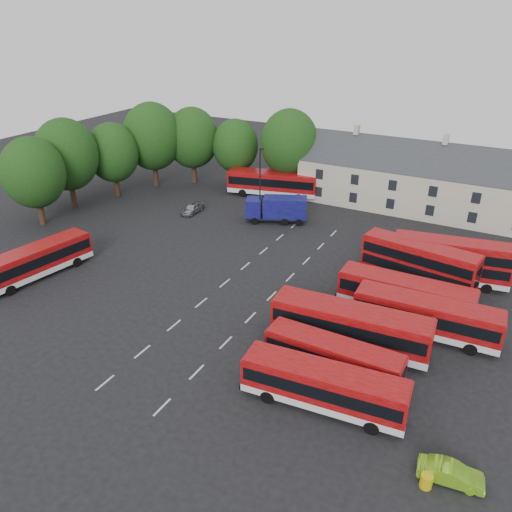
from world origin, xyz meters
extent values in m
plane|color=black|center=(0.00, 0.00, 0.00)|extent=(140.00, 140.00, 0.00)
cube|color=beige|center=(0.00, -14.00, 0.01)|extent=(0.15, 1.80, 0.01)
cube|color=beige|center=(0.00, -10.00, 0.01)|extent=(0.15, 1.80, 0.01)
cube|color=beige|center=(0.00, -6.00, 0.01)|extent=(0.15, 1.80, 0.01)
cube|color=beige|center=(0.00, -2.00, 0.01)|extent=(0.15, 1.80, 0.01)
cube|color=beige|center=(0.00, 2.00, 0.01)|extent=(0.15, 1.80, 0.01)
cube|color=beige|center=(0.00, 6.00, 0.01)|extent=(0.15, 1.80, 0.01)
cube|color=beige|center=(0.00, 10.00, 0.01)|extent=(0.15, 1.80, 0.01)
cube|color=beige|center=(0.00, 14.00, 0.01)|extent=(0.15, 1.80, 0.01)
cube|color=beige|center=(0.00, 18.00, 0.01)|extent=(0.15, 1.80, 0.01)
cube|color=beige|center=(5.00, -14.00, 0.01)|extent=(0.15, 1.80, 0.01)
cube|color=beige|center=(5.00, -10.00, 0.01)|extent=(0.15, 1.80, 0.01)
cube|color=beige|center=(5.00, -6.00, 0.01)|extent=(0.15, 1.80, 0.01)
cube|color=beige|center=(5.00, -2.00, 0.01)|extent=(0.15, 1.80, 0.01)
cube|color=beige|center=(5.00, 2.00, 0.01)|extent=(0.15, 1.80, 0.01)
cube|color=beige|center=(5.00, 6.00, 0.01)|extent=(0.15, 1.80, 0.01)
cube|color=beige|center=(5.00, 10.00, 0.01)|extent=(0.15, 1.80, 0.01)
cube|color=beige|center=(5.00, 14.00, 0.01)|extent=(0.15, 1.80, 0.01)
cube|color=beige|center=(5.00, 18.00, 0.01)|extent=(0.15, 1.80, 0.01)
cylinder|color=black|center=(-27.00, 4.00, 1.92)|extent=(0.70, 0.70, 3.85)
ellipsoid|color=#0F3910|center=(-27.00, 4.00, 6.39)|extent=(7.26, 7.26, 8.35)
cylinder|color=black|center=(-28.00, 10.00, 2.10)|extent=(0.70, 0.70, 4.20)
ellipsoid|color=#0F3910|center=(-28.00, 10.00, 6.97)|extent=(7.92, 7.92, 9.11)
cylinder|color=black|center=(-26.00, 16.00, 1.84)|extent=(0.70, 0.70, 3.67)
ellipsoid|color=#0F3910|center=(-26.00, 16.00, 6.10)|extent=(6.93, 6.93, 7.97)
cylinder|color=black|center=(-24.00, 22.00, 2.19)|extent=(0.70, 0.70, 4.38)
ellipsoid|color=#0F3910|center=(-24.00, 22.00, 7.26)|extent=(8.25, 8.25, 9.49)
cylinder|color=black|center=(-20.00, 26.00, 2.01)|extent=(0.70, 0.70, 4.02)
ellipsoid|color=#0F3910|center=(-20.00, 26.00, 6.68)|extent=(7.59, 7.59, 8.73)
cylinder|color=black|center=(-14.00, 28.00, 1.75)|extent=(0.70, 0.70, 3.50)
ellipsoid|color=#0F3910|center=(-14.00, 28.00, 5.81)|extent=(6.60, 6.60, 7.59)
cylinder|color=black|center=(-6.00, 29.00, 2.10)|extent=(0.70, 0.70, 4.20)
ellipsoid|color=#0F3910|center=(-6.00, 29.00, 6.97)|extent=(7.92, 7.92, 9.11)
cube|color=beige|center=(14.00, 30.00, 2.75)|extent=(35.00, 7.00, 5.50)
cube|color=#2D3035|center=(14.00, 30.00, 5.50)|extent=(35.70, 7.13, 7.13)
cube|color=beige|center=(3.00, 30.00, 9.46)|extent=(0.60, 0.90, 1.20)
cube|color=beige|center=(14.00, 30.00, 9.46)|extent=(0.60, 0.90, 1.20)
cube|color=silver|center=(14.21, -8.92, 0.75)|extent=(10.86, 3.38, 0.53)
cube|color=#92080B|center=(14.21, -8.92, 1.97)|extent=(10.86, 3.38, 1.89)
cube|color=black|center=(14.21, -8.92, 2.02)|extent=(10.44, 3.40, 0.92)
cube|color=#92080B|center=(14.21, -8.92, 2.96)|extent=(10.64, 3.26, 0.12)
cylinder|color=black|center=(10.91, -10.32, 0.49)|extent=(0.99, 0.36, 0.97)
cylinder|color=black|center=(17.52, -7.52, 0.49)|extent=(0.99, 0.36, 0.97)
cube|color=silver|center=(13.62, -5.60, 0.69)|extent=(9.84, 2.41, 0.49)
cube|color=#92080B|center=(13.62, -5.60, 1.80)|extent=(9.84, 2.41, 1.74)
cube|color=black|center=(13.62, -5.60, 1.85)|extent=(9.44, 2.46, 0.85)
cube|color=#92080B|center=(13.62, -5.60, 2.72)|extent=(9.64, 2.32, 0.11)
cylinder|color=black|center=(10.47, -6.55, 0.45)|extent=(0.90, 0.27, 0.89)
cylinder|color=black|center=(16.77, -4.65, 0.45)|extent=(0.90, 0.27, 0.89)
cube|color=silver|center=(13.57, -1.88, 0.85)|extent=(12.16, 3.58, 0.60)
cube|color=#92080B|center=(13.57, -1.88, 2.21)|extent=(12.16, 3.58, 2.13)
cube|color=black|center=(13.57, -1.88, 2.26)|extent=(11.68, 3.61, 1.04)
cube|color=#92080B|center=(13.57, -1.88, 3.33)|extent=(11.91, 3.45, 0.13)
cylinder|color=black|center=(9.83, -3.38, 0.55)|extent=(1.11, 0.38, 1.09)
cylinder|color=black|center=(17.31, -0.38, 0.55)|extent=(1.11, 0.38, 1.09)
cube|color=silver|center=(18.37, 2.44, 0.78)|extent=(11.24, 3.01, 0.56)
cube|color=#92080B|center=(18.37, 2.44, 2.05)|extent=(11.24, 3.01, 1.97)
cube|color=black|center=(18.37, 2.44, 2.10)|extent=(10.79, 3.05, 0.96)
cube|color=#92080B|center=(18.37, 2.44, 3.09)|extent=(11.01, 2.90, 0.12)
cylinder|color=black|center=(14.86, 1.14, 0.51)|extent=(1.02, 0.33, 1.01)
cylinder|color=black|center=(21.88, 3.74, 0.51)|extent=(1.02, 0.33, 1.01)
cube|color=silver|center=(16.14, 4.92, 0.79)|extent=(11.19, 2.60, 0.56)
cube|color=#92080B|center=(16.14, 4.92, 2.06)|extent=(11.19, 2.60, 1.98)
cube|color=black|center=(16.14, 4.92, 2.11)|extent=(10.75, 2.66, 0.97)
cube|color=#92080B|center=(16.14, 4.92, 3.10)|extent=(10.97, 2.50, 0.12)
cylinder|color=black|center=(12.57, 3.75, 0.51)|extent=(1.02, 0.29, 1.02)
cylinder|color=black|center=(19.72, 6.09, 0.51)|extent=(1.02, 0.29, 1.02)
cube|color=silver|center=(16.05, 10.11, 0.74)|extent=(10.72, 4.02, 0.52)
cube|color=#92080B|center=(16.05, 10.11, 2.60)|extent=(10.72, 4.02, 3.19)
cube|color=black|center=(16.05, 10.11, 1.98)|extent=(10.32, 4.01, 0.90)
cube|color=#92080B|center=(16.05, 10.11, 4.24)|extent=(10.50, 3.89, 0.11)
cylinder|color=black|center=(12.57, 9.58, 0.48)|extent=(0.98, 0.41, 0.95)
cylinder|color=black|center=(19.53, 10.64, 0.48)|extent=(0.98, 0.41, 0.95)
cube|color=black|center=(16.05, 10.11, 3.22)|extent=(10.32, 4.01, 0.90)
cube|color=silver|center=(18.54, 12.33, 0.74)|extent=(10.78, 4.17, 0.53)
cube|color=#92080B|center=(18.54, 12.33, 2.61)|extent=(10.78, 4.17, 3.21)
cube|color=black|center=(18.54, 12.33, 1.99)|extent=(10.38, 4.16, 0.91)
cube|color=#92080B|center=(18.54, 12.33, 4.26)|extent=(10.56, 4.04, 0.11)
cylinder|color=black|center=(15.41, 10.68, 0.48)|extent=(0.99, 0.43, 0.96)
cylinder|color=black|center=(21.67, 13.98, 0.48)|extent=(0.99, 0.43, 0.96)
cube|color=black|center=(18.54, 12.33, 3.23)|extent=(10.38, 4.16, 0.91)
cube|color=silver|center=(-16.60, -5.48, 0.77)|extent=(4.10, 11.21, 0.55)
cube|color=#92080B|center=(-16.60, -5.48, 2.02)|extent=(4.10, 11.21, 1.94)
cube|color=black|center=(-16.60, -5.48, 2.07)|extent=(4.10, 10.78, 0.95)
cube|color=#92080B|center=(-16.60, -5.48, 3.04)|extent=(3.97, 10.98, 0.12)
cylinder|color=black|center=(-16.01, -9.11, 0.50)|extent=(0.42, 1.03, 1.00)
cylinder|color=black|center=(-17.19, -1.84, 0.50)|extent=(0.42, 1.03, 1.00)
cube|color=silver|center=(-7.01, 26.04, 0.86)|extent=(12.55, 5.59, 0.61)
cube|color=#92080B|center=(-7.01, 26.04, 2.25)|extent=(12.55, 5.59, 2.17)
cube|color=black|center=(-7.01, 26.04, 2.31)|extent=(12.09, 5.54, 1.06)
cube|color=#92080B|center=(-7.01, 26.04, 3.39)|extent=(12.29, 5.43, 0.13)
cylinder|color=black|center=(-10.52, 23.90, 0.56)|extent=(1.16, 0.57, 1.11)
cylinder|color=black|center=(-3.50, 28.19, 0.56)|extent=(1.16, 0.57, 1.11)
cube|color=black|center=(-2.42, 17.93, 0.59)|extent=(7.43, 4.61, 0.27)
cube|color=#0F0F58|center=(-4.92, 16.86, 1.81)|extent=(2.56, 2.80, 2.18)
cube|color=black|center=(-5.71, 16.53, 2.14)|extent=(0.84, 1.81, 1.09)
cube|color=#0F0F58|center=(-1.46, 18.33, 1.95)|extent=(5.64, 4.11, 2.45)
cylinder|color=black|center=(-4.35, 15.99, 0.45)|extent=(0.93, 0.59, 0.91)
cylinder|color=black|center=(-0.28, 19.95, 0.45)|extent=(0.93, 0.59, 0.91)
imported|color=#9FA1A7|center=(-13.12, 15.54, 0.63)|extent=(1.52, 3.73, 1.27)
imported|color=#76B81C|center=(22.54, -11.01, 0.58)|extent=(3.67, 1.68, 1.17)
cylinder|color=gold|center=(21.45, -12.00, 0.42)|extent=(0.68, 0.68, 0.85)
cylinder|color=black|center=(-4.11, 16.89, 4.56)|extent=(0.16, 0.16, 9.12)
cube|color=black|center=(-3.85, 16.80, 9.12)|extent=(0.59, 0.39, 0.16)
camera|label=1|loc=(22.20, -32.93, 23.45)|focal=35.00mm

